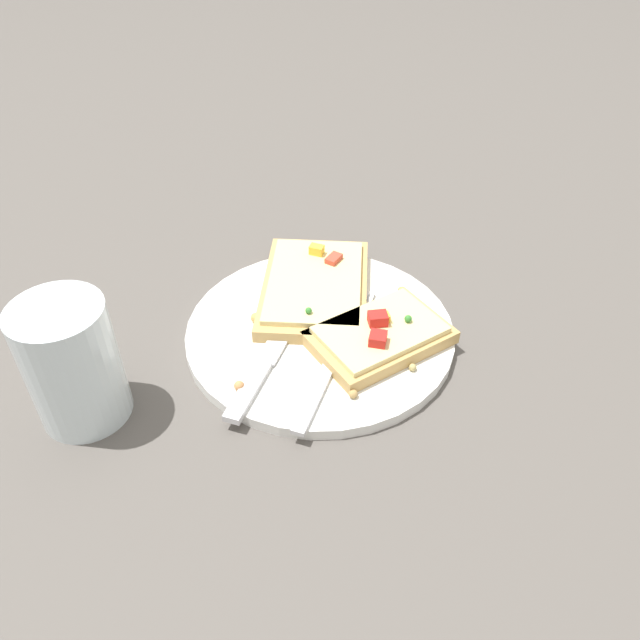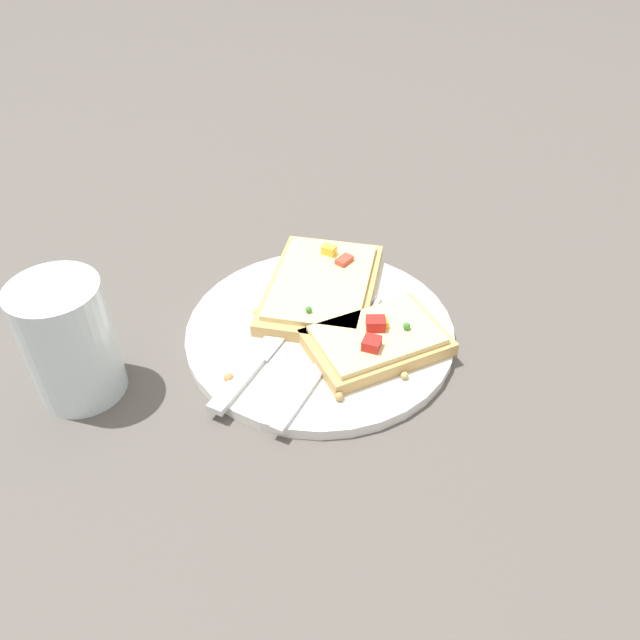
# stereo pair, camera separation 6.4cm
# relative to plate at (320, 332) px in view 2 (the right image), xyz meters

# --- Properties ---
(ground_plane) EXTENTS (4.00, 4.00, 0.00)m
(ground_plane) POSITION_rel_plate_xyz_m (0.00, 0.00, -0.01)
(ground_plane) COLOR #56514C
(plate) EXTENTS (0.28, 0.28, 0.01)m
(plate) POSITION_rel_plate_xyz_m (0.00, 0.00, 0.00)
(plate) COLOR white
(plate) RESTS_ON ground
(fork) EXTENTS (0.19, 0.12, 0.01)m
(fork) POSITION_rel_plate_xyz_m (-0.01, -0.04, 0.01)
(fork) COLOR silver
(fork) RESTS_ON plate
(knife) EXTENTS (0.18, 0.11, 0.01)m
(knife) POSITION_rel_plate_xyz_m (-0.07, -0.00, 0.01)
(knife) COLOR silver
(knife) RESTS_ON plate
(pizza_slice_main) EXTENTS (0.20, 0.20, 0.03)m
(pizza_slice_main) POSITION_rel_plate_xyz_m (0.03, 0.05, 0.02)
(pizza_slice_main) COLOR tan
(pizza_slice_main) RESTS_ON plate
(pizza_slice_corner) EXTENTS (0.15, 0.11, 0.03)m
(pizza_slice_corner) POSITION_rel_plate_xyz_m (0.03, -0.06, 0.02)
(pizza_slice_corner) COLOR tan
(pizza_slice_corner) RESTS_ON plate
(crumb_scatter) EXTENTS (0.23, 0.17, 0.01)m
(crumb_scatter) POSITION_rel_plate_xyz_m (-0.01, -0.02, 0.01)
(crumb_scatter) COLOR tan
(crumb_scatter) RESTS_ON plate
(drinking_glass) EXTENTS (0.08, 0.08, 0.12)m
(drinking_glass) POSITION_rel_plate_xyz_m (-0.23, 0.06, 0.05)
(drinking_glass) COLOR silver
(drinking_glass) RESTS_ON ground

